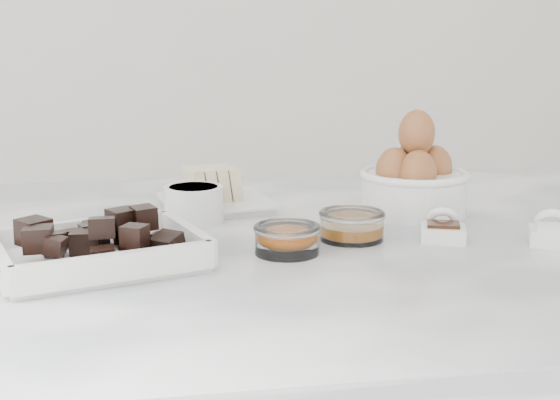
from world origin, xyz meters
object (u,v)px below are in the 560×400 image
Objects in this scene: chocolate_dish at (97,245)px; vanilla_spoon at (443,229)px; honey_bowl at (352,225)px; zest_bowl at (287,238)px; egg_bowl at (414,180)px; sugar_ramekin at (194,202)px; salt_spoon at (552,232)px; butter_plate at (214,194)px.

chocolate_dish is 3.40× the size of vanilla_spoon.
zest_bowl is at bearing -152.42° from honey_bowl.
egg_bowl is at bearing 85.62° from vanilla_spoon.
egg_bowl is (0.30, -0.01, 0.02)m from sugar_ramekin.
zest_bowl is 0.32m from salt_spoon.
butter_plate is 2.04× the size of honey_bowl.
egg_bowl reaches higher than salt_spoon.
sugar_ramekin is 0.22m from honey_bowl.
chocolate_dish is 0.29m from butter_plate.
honey_bowl is at bearing 165.96° from salt_spoon.
egg_bowl is (0.41, 0.17, 0.02)m from chocolate_dish.
sugar_ramekin is (-0.03, -0.07, 0.00)m from butter_plate.
sugar_ramekin reaches higher than vanilla_spoon.
honey_bowl is at bearing 11.09° from chocolate_dish.
sugar_ramekin is 0.30m from egg_bowl.
chocolate_dish reaches higher than sugar_ramekin.
butter_plate is 0.24m from honey_bowl.
chocolate_dish is 1.53× the size of butter_plate.
egg_bowl is 1.89× the size of salt_spoon.
zest_bowl is 0.97× the size of salt_spoon.
egg_bowl reaches higher than vanilla_spoon.
chocolate_dish is at bearing -174.74° from vanilla_spoon.
butter_plate is at bearing 128.01° from honey_bowl.
chocolate_dish is at bearing -120.63° from butter_plate.
sugar_ramekin is (0.11, 0.18, 0.00)m from chocolate_dish.
butter_plate is 2.14× the size of zest_bowl.
salt_spoon is at bearing -2.12° from zest_bowl.
vanilla_spoon is (0.29, -0.14, -0.01)m from sugar_ramekin.
egg_bowl is 0.17m from honey_bowl.
honey_bowl is 1.09× the size of vanilla_spoon.
butter_plate is 2.10× the size of sugar_ramekin.
salt_spoon is (0.11, -0.17, -0.03)m from egg_bowl.
sugar_ramekin reaches higher than honey_bowl.
butter_plate is 0.28m from egg_bowl.
honey_bowl is at bearing -51.99° from butter_plate.
sugar_ramekin reaches higher than salt_spoon.
zest_bowl is (-0.09, -0.05, 0.00)m from honey_bowl.
vanilla_spoon is at bearing -26.43° from sugar_ramekin.
honey_bowl is 0.24m from salt_spoon.
egg_bowl is 1.84× the size of honey_bowl.
honey_bowl is at bearing 169.00° from vanilla_spoon.
butter_plate reaches higher than zest_bowl.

